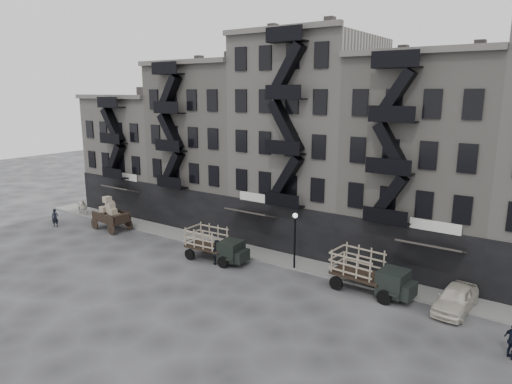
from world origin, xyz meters
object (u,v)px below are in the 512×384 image
Objects in this scene: car_east at (456,299)px; pedestrian_mid at (216,252)px; stake_truck_west at (215,242)px; horse at (81,207)px; wagon at (110,211)px; pedestrian_west at (55,218)px; stake_truck_east at (370,270)px.

car_east is 16.59m from pedestrian_mid.
horse is at bearing 171.56° from stake_truck_west.
wagon is 2.21× the size of pedestrian_west.
pedestrian_west is 18.89m from pedestrian_mid.
wagon reaches higher than stake_truck_west.
horse is 19.89m from stake_truck_west.
pedestrian_mid is (18.83, 1.45, 0.08)m from pedestrian_west.
pedestrian_mid is (13.77, -1.07, -0.86)m from wagon.
stake_truck_west reaches higher than pedestrian_west.
stake_truck_east is (31.65, -0.54, 0.60)m from horse.
wagon is 2.04× the size of pedestrian_mid.
car_east is (36.77, 0.00, -0.16)m from horse.
pedestrian_mid is (-11.30, -1.85, -0.57)m from stake_truck_east.
car_east is at bearing 6.93° from wagon.
stake_truck_west is (19.80, -1.84, 0.52)m from horse.
horse is at bearing -176.20° from stake_truck_east.
stake_truck_west reaches higher than horse.
wagon is 13.23m from stake_truck_west.
horse is 0.49× the size of car_east.
pedestrian_mid is at bearing -48.09° from stake_truck_west.
wagon reaches higher than horse.
stake_truck_east is at bearing -29.38° from pedestrian_west.
stake_truck_east reaches higher than horse.
stake_truck_west is at bearing -29.37° from pedestrian_west.
wagon is (6.59, -1.32, 0.90)m from horse.
wagon is at bearing -173.43° from stake_truck_east.
horse is at bearing 75.97° from pedestrian_west.
pedestrian_mid is at bearing -165.90° from stake_truck_east.
pedestrian_mid reaches higher than pedestrian_west.
horse is 6.78m from wagon.
wagon reaches higher than car_east.
car_east is (16.97, 1.84, -0.68)m from stake_truck_west.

